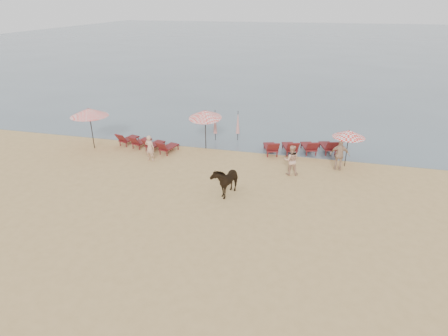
# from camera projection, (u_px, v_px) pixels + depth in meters

# --- Properties ---
(ground) EXTENTS (120.00, 120.00, 0.00)m
(ground) POSITION_uv_depth(u_px,v_px,m) (192.00, 247.00, 14.25)
(ground) COLOR tan
(ground) RESTS_ON ground
(sea) EXTENTS (160.00, 140.00, 0.06)m
(sea) POSITION_uv_depth(u_px,v_px,m) (304.00, 40.00, 84.95)
(sea) COLOR #51606B
(sea) RESTS_ON ground
(lounger_cluster_left) EXTENTS (4.05, 2.46, 0.60)m
(lounger_cluster_left) POSITION_uv_depth(u_px,v_px,m) (146.00, 143.00, 23.38)
(lounger_cluster_left) COLOR maroon
(lounger_cluster_left) RESTS_ON ground
(lounger_cluster_right) EXTENTS (4.55, 2.94, 0.67)m
(lounger_cluster_right) POSITION_uv_depth(u_px,v_px,m) (300.00, 147.00, 22.60)
(lounger_cluster_right) COLOR maroon
(lounger_cluster_right) RESTS_ON ground
(umbrella_open_left_a) EXTENTS (2.28, 2.28, 2.60)m
(umbrella_open_left_a) POSITION_uv_depth(u_px,v_px,m) (89.00, 112.00, 22.70)
(umbrella_open_left_a) COLOR black
(umbrella_open_left_a) RESTS_ON ground
(umbrella_open_left_b) EXTENTS (2.02, 2.06, 2.58)m
(umbrella_open_left_b) POSITION_uv_depth(u_px,v_px,m) (205.00, 114.00, 22.69)
(umbrella_open_left_b) COLOR black
(umbrella_open_left_b) RESTS_ON ground
(umbrella_open_right) EXTENTS (1.75, 1.75, 2.13)m
(umbrella_open_right) POSITION_uv_depth(u_px,v_px,m) (349.00, 134.00, 20.34)
(umbrella_open_right) COLOR black
(umbrella_open_right) RESTS_ON ground
(umbrella_closed_left) EXTENTS (0.25, 0.25, 2.08)m
(umbrella_closed_left) POSITION_uv_depth(u_px,v_px,m) (215.00, 122.00, 24.42)
(umbrella_closed_left) COLOR black
(umbrella_closed_left) RESTS_ON ground
(umbrella_closed_right) EXTENTS (0.25, 0.25, 2.02)m
(umbrella_closed_right) POSITION_uv_depth(u_px,v_px,m) (238.00, 122.00, 24.45)
(umbrella_closed_right) COLOR black
(umbrella_closed_right) RESTS_ON ground
(cow) EXTENTS (1.19, 1.88, 1.47)m
(cow) POSITION_uv_depth(u_px,v_px,m) (226.00, 180.00, 17.88)
(cow) COLOR black
(cow) RESTS_ON ground
(beachgoer_left) EXTENTS (0.60, 0.43, 1.54)m
(beachgoer_left) POSITION_uv_depth(u_px,v_px,m) (150.00, 148.00, 21.56)
(beachgoer_left) COLOR tan
(beachgoer_left) RESTS_ON ground
(beachgoer_right_a) EXTENTS (0.91, 0.77, 1.66)m
(beachgoer_right_a) POSITION_uv_depth(u_px,v_px,m) (291.00, 160.00, 19.80)
(beachgoer_right_a) COLOR tan
(beachgoer_right_a) RESTS_ON ground
(beachgoer_right_b) EXTENTS (1.05, 0.48, 1.76)m
(beachgoer_right_b) POSITION_uv_depth(u_px,v_px,m) (340.00, 155.00, 20.32)
(beachgoer_right_b) COLOR tan
(beachgoer_right_b) RESTS_ON ground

